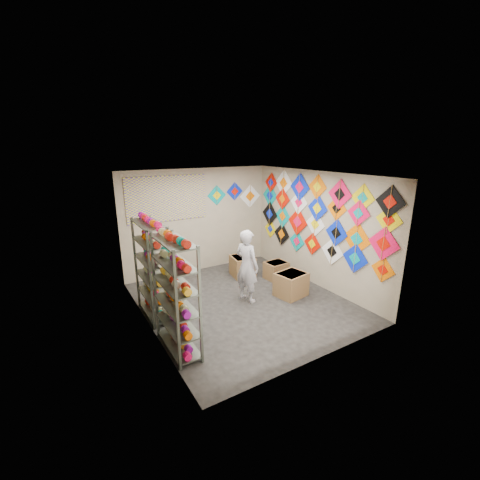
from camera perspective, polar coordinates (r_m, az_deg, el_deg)
ground at (r=7.05m, az=0.58°, el=-10.91°), size 4.50×4.50×0.00m
room_walls at (r=6.47m, az=0.62°, el=2.16°), size 4.50×4.50×4.50m
shelf_rack_front at (r=5.25m, az=-11.31°, el=-9.73°), size 0.40×1.10×1.90m
shelf_rack_back at (r=6.40m, az=-15.35°, el=-5.14°), size 0.40×1.10×1.90m
string_spools at (r=5.78m, az=-13.60°, el=-6.35°), size 0.12×2.36×0.12m
kite_wall_display at (r=7.68m, az=13.21°, el=4.07°), size 0.06×4.29×2.04m
back_wall_kites at (r=8.87m, az=-0.65°, el=8.06°), size 1.65×0.02×0.75m
poster at (r=8.06m, az=-12.78°, el=7.17°), size 2.00×0.01×1.10m
shopkeeper at (r=6.81m, az=1.24°, el=-4.62°), size 0.79×0.70×1.58m
carton_a at (r=7.31m, az=9.07°, el=-7.79°), size 0.72×0.63×0.53m
carton_b at (r=8.18m, az=6.45°, el=-5.38°), size 0.56×0.47×0.43m
carton_c at (r=8.28m, az=0.45°, el=-4.68°), size 0.63×0.67×0.52m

